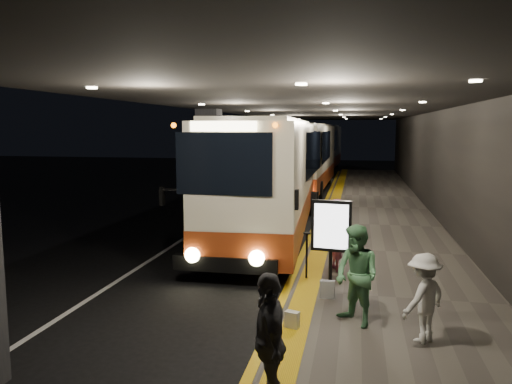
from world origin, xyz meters
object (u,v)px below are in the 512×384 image
(coach_second, at_px, (306,160))
(passenger_waiting_grey, at_px, (269,342))
(stanchion_post, at_px, (307,256))
(bag_polka, at_px, (327,289))
(passenger_boarding, at_px, (338,235))
(info_sign, at_px, (331,228))
(passenger_waiting_white, at_px, (424,298))
(coach_third, at_px, (321,150))
(bag_plain, at_px, (292,320))
(coach_main, at_px, (270,182))
(passenger_waiting_green, at_px, (357,276))

(coach_second, bearing_deg, passenger_waiting_grey, -84.16)
(stanchion_post, bearing_deg, bag_polka, -66.37)
(passenger_boarding, relative_size, bag_polka, 4.83)
(stanchion_post, bearing_deg, info_sign, -23.76)
(passenger_waiting_white, bearing_deg, stanchion_post, -101.98)
(coach_second, relative_size, stanchion_post, 11.13)
(coach_third, distance_m, info_sign, 32.11)
(passenger_boarding, bearing_deg, coach_second, -14.20)
(bag_plain, bearing_deg, coach_third, 93.29)
(coach_main, bearing_deg, info_sign, -69.98)
(coach_main, bearing_deg, passenger_waiting_green, -72.54)
(passenger_waiting_grey, relative_size, bag_polka, 4.78)
(coach_second, distance_m, passenger_waiting_white, 21.39)
(coach_second, bearing_deg, bag_plain, -83.67)
(coach_third, relative_size, passenger_waiting_white, 8.17)
(coach_second, distance_m, coach_third, 13.92)
(passenger_boarding, distance_m, bag_polka, 2.29)
(coach_second, relative_size, bag_polka, 32.54)
(coach_third, xyz_separation_m, passenger_waiting_green, (3.12, -34.39, -0.78))
(passenger_boarding, distance_m, stanchion_post, 1.16)
(info_sign, bearing_deg, coach_main, 119.98)
(coach_third, distance_m, passenger_waiting_green, 34.54)
(passenger_boarding, distance_m, passenger_waiting_grey, 6.57)
(bag_polka, bearing_deg, passenger_waiting_grey, -96.27)
(coach_main, distance_m, info_sign, 6.20)
(passenger_waiting_grey, xyz_separation_m, bag_polka, (0.48, 4.37, -0.71))
(coach_main, relative_size, passenger_waiting_white, 8.31)
(coach_main, bearing_deg, bag_polka, -73.30)
(info_sign, bearing_deg, coach_third, 101.54)
(passenger_waiting_grey, xyz_separation_m, info_sign, (0.49, 5.42, 0.41))
(coach_second, xyz_separation_m, passenger_waiting_grey, (1.95, -23.50, -0.79))
(bag_plain, bearing_deg, bag_polka, 73.34)
(passenger_boarding, xyz_separation_m, passenger_waiting_white, (1.58, -4.00, -0.16))
(passenger_waiting_green, bearing_deg, passenger_waiting_grey, -63.96)
(coach_main, distance_m, passenger_waiting_grey, 11.31)
(bag_polka, distance_m, bag_plain, 1.81)
(coach_main, relative_size, passenger_waiting_green, 6.81)
(bag_polka, relative_size, bag_plain, 1.21)
(passenger_boarding, height_order, stanchion_post, passenger_boarding)
(passenger_waiting_green, relative_size, passenger_waiting_grey, 1.02)
(bag_plain, xyz_separation_m, info_sign, (0.53, 2.78, 1.15))
(passenger_boarding, bearing_deg, stanchion_post, 118.98)
(passenger_boarding, bearing_deg, passenger_waiting_green, 165.10)
(bag_plain, bearing_deg, passenger_boarding, 80.76)
(bag_plain, bearing_deg, passenger_waiting_grey, -89.15)
(passenger_waiting_white, height_order, info_sign, info_sign)
(passenger_boarding, bearing_deg, passenger_waiting_grey, 152.06)
(coach_second, bearing_deg, bag_polka, -81.66)
(coach_main, bearing_deg, coach_third, 87.31)
(passenger_boarding, bearing_deg, bag_polka, 154.21)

